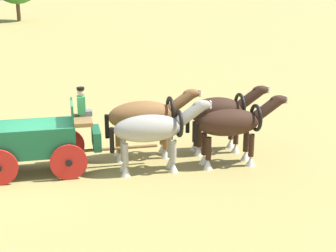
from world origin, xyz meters
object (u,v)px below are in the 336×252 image
at_px(draft_horse_rear_near, 145,117).
at_px(draft_horse_rear_off, 153,130).
at_px(draft_horse_lead_near, 220,113).
at_px(draft_horse_lead_off, 233,124).
at_px(show_wagon, 39,139).

height_order(draft_horse_rear_near, draft_horse_rear_off, draft_horse_rear_near).
bearing_deg(draft_horse_rear_near, draft_horse_rear_off, -112.14).
bearing_deg(draft_horse_lead_near, draft_horse_lead_off, -112.42).
distance_m(draft_horse_rear_off, draft_horse_lead_off, 2.60).
bearing_deg(draft_horse_lead_off, draft_horse_lead_near, 67.58).
distance_m(show_wagon, draft_horse_rear_off, 3.52).
relative_size(draft_horse_rear_off, draft_horse_lead_near, 1.07).
distance_m(show_wagon, draft_horse_rear_near, 3.50).
distance_m(show_wagon, draft_horse_lead_off, 6.09).
distance_m(draft_horse_rear_near, draft_horse_lead_off, 2.92).
height_order(show_wagon, draft_horse_lead_off, show_wagon).
xyz_separation_m(draft_horse_rear_near, draft_horse_lead_near, (2.39, -1.02, -0.01)).
xyz_separation_m(show_wagon, draft_horse_lead_off, (5.30, -2.98, 0.29)).
relative_size(show_wagon, draft_horse_lead_near, 1.86).
relative_size(draft_horse_lead_near, draft_horse_lead_off, 0.96).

